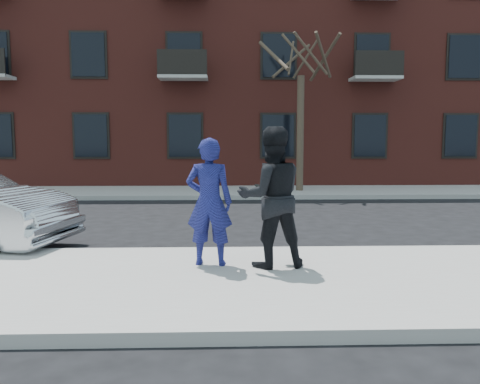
{
  "coord_description": "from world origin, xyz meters",
  "views": [
    {
      "loc": [
        1.74,
        -6.27,
        1.94
      ],
      "look_at": [
        1.95,
        0.4,
        1.23
      ],
      "focal_mm": 35.0,
      "sensor_mm": 36.0,
      "label": 1
    }
  ],
  "objects": [
    {
      "name": "ground",
      "position": [
        0.0,
        0.0,
        0.0
      ],
      "size": [
        100.0,
        100.0,
        0.0
      ],
      "primitive_type": "plane",
      "color": "black",
      "rests_on": "ground"
    },
    {
      "name": "near_sidewalk",
      "position": [
        0.0,
        -0.25,
        0.07
      ],
      "size": [
        50.0,
        3.5,
        0.15
      ],
      "primitive_type": "cube",
      "color": "gray",
      "rests_on": "ground"
    },
    {
      "name": "near_curb",
      "position": [
        0.0,
        1.55,
        0.07
      ],
      "size": [
        50.0,
        0.1,
        0.15
      ],
      "primitive_type": "cube",
      "color": "#999691",
      "rests_on": "ground"
    },
    {
      "name": "far_sidewalk",
      "position": [
        0.0,
        11.25,
        0.07
      ],
      "size": [
        50.0,
        3.5,
        0.15
      ],
      "primitive_type": "cube",
      "color": "gray",
      "rests_on": "ground"
    },
    {
      "name": "far_curb",
      "position": [
        0.0,
        9.45,
        0.07
      ],
      "size": [
        50.0,
        0.1,
        0.15
      ],
      "primitive_type": "cube",
      "color": "#999691",
      "rests_on": "ground"
    },
    {
      "name": "apartment_building",
      "position": [
        2.0,
        18.0,
        6.16
      ],
      "size": [
        24.3,
        10.3,
        12.3
      ],
      "color": "maroon",
      "rests_on": "ground"
    },
    {
      "name": "street_tree",
      "position": [
        4.5,
        11.0,
        5.52
      ],
      "size": [
        3.6,
        3.6,
        6.8
      ],
      "color": "#362C20",
      "rests_on": "far_sidewalk"
    },
    {
      "name": "man_hoodie",
      "position": [
        1.5,
        0.47,
        1.08
      ],
      "size": [
        0.72,
        0.55,
        1.85
      ],
      "rotation": [
        0.0,
        0.0,
        3.02
      ],
      "color": "navy",
      "rests_on": "near_sidewalk"
    },
    {
      "name": "man_peacoat",
      "position": [
        2.39,
        0.35,
        1.16
      ],
      "size": [
        1.08,
        0.91,
        2.01
      ],
      "rotation": [
        0.0,
        0.0,
        3.3
      ],
      "color": "black",
      "rests_on": "near_sidewalk"
    }
  ]
}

